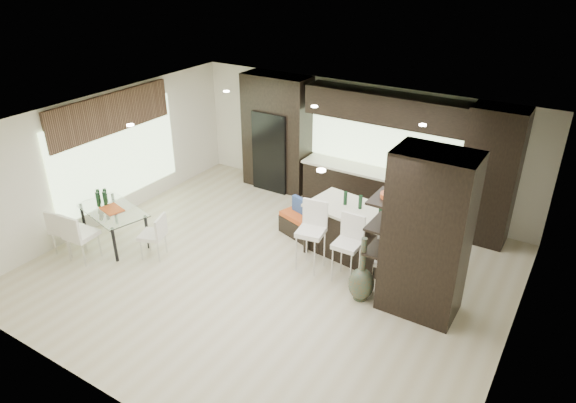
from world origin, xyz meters
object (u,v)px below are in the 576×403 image
Objects in this scene: floor_vase at (362,269)px; chair_near at (82,238)px; stool_left at (311,243)px; dining_table at (115,226)px; stool_mid at (347,256)px; chair_far at (67,232)px; stool_right at (385,271)px; chair_end at (153,238)px; bench at (306,228)px; kitchen_island at (366,236)px.

floor_vase is 5.14m from chair_near.
stool_left reaches higher than dining_table.
chair_near is (-4.43, -1.97, -0.04)m from stool_mid.
chair_far is (-5.34, -1.60, -0.15)m from floor_vase.
stool_left is 0.70× the size of dining_table.
stool_right reaches higher than dining_table.
stool_right is at bearing 1.93° from stool_mid.
stool_mid is 1.15× the size of chair_far.
floor_vase is at bearing 5.76° from chair_far.
stool_left reaches higher than chair_end.
bench is at bearing 47.88° from dining_table.
stool_mid is 1.23× the size of chair_end.
bench is 4.57m from chair_far.
chair_end is at bearing -167.17° from floor_vase.
kitchen_island is at bearing 89.48° from stool_mid.
chair_end is (-3.39, -1.23, -0.09)m from stool_mid.
chair_far is at bearing -158.74° from stool_mid.
stool_right is 0.73× the size of floor_vase.
kitchen_island is 5.61m from chair_far.
chair_far is (-3.60, -2.81, 0.20)m from bench.
floor_vase is (-0.26, -0.38, 0.16)m from stool_right.
kitchen_island is 1.32m from bench.
stool_mid is at bearing -15.59° from bench.
stool_left is 1.41m from stool_right.
kitchen_island is 3.96m from chair_end.
bench is at bearing 114.57° from stool_left.
stool_mid is at bearing 29.75° from dining_table.
chair_end is (-4.10, -1.26, -0.02)m from stool_right.
stool_left is at bearing -122.41° from kitchen_island.
kitchen_island is at bearing 40.00° from stool_left.
floor_vase reaches higher than kitchen_island.
chair_end is (1.49, 0.73, -0.03)m from chair_far.
stool_mid is (0.00, -0.81, 0.01)m from kitchen_island.
bench is (-1.29, 0.86, -0.26)m from stool_mid.
chair_far is 1.07× the size of chair_end.
floor_vase is at bearing -60.71° from kitchen_island.
floor_vase reaches higher than stool_mid.
stool_left is 2.95m from chair_end.
stool_left is 4.61m from chair_far.
dining_table is at bearing -165.03° from stool_mid.
chair_near is 0.46m from chair_far.
stool_mid reaches higher than stool_right.
stool_mid is 4.59m from dining_table.
dining_table is (-5.13, -1.26, -0.07)m from stool_right.
chair_end is at bearing 14.26° from dining_table.
chair_far is at bearing -164.55° from stool_left.
stool_left is at bearing 163.60° from floor_vase.
chair_near reaches higher than chair_end.
kitchen_island is 2.71× the size of stool_right.
floor_vase reaches higher than stool_left.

